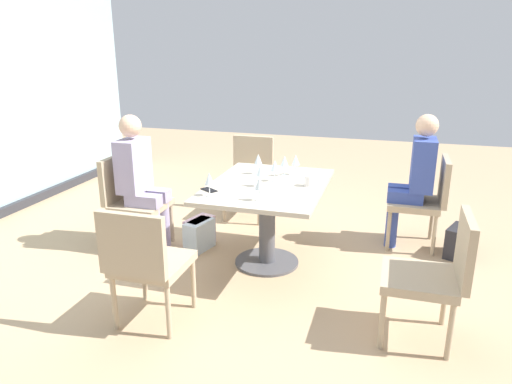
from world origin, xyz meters
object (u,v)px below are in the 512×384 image
object	(u,v)px
wine_glass_4	(284,161)
handbag_0	(199,235)
chair_near_window	(131,197)
person_near_window	(140,176)
wine_glass_0	(275,166)
coffee_cup	(309,181)
chair_far_right	(249,172)
wine_glass_3	(296,160)
handbag_2	(200,232)
person_front_right	(415,175)
wine_glass_6	(258,160)
wine_glass_2	(259,184)
chair_front_left	(436,270)
dining_table_main	(267,204)
chair_far_left	(145,259)
handbag_1	(458,242)
wine_glass_5	(209,179)
wine_glass_1	(261,171)
chair_front_right	(425,197)
cell_phone_on_table	(209,190)

from	to	relation	value
wine_glass_4	handbag_0	bearing A→B (deg)	103.38
chair_near_window	person_near_window	bearing A→B (deg)	-90.00
wine_glass_0	coffee_cup	size ratio (longest dim) A/B	2.06
chair_far_right	wine_glass_0	size ratio (longest dim) A/B	4.70
chair_near_window	chair_far_right	distance (m)	1.40
wine_glass_3	coffee_cup	world-z (taller)	wine_glass_3
wine_glass_4	handbag_2	size ratio (longest dim) A/B	0.62
person_front_right	wine_glass_3	world-z (taller)	person_front_right
chair_near_window	wine_glass_6	size ratio (longest dim) A/B	4.70
wine_glass_2	chair_front_left	bearing A→B (deg)	-105.03
chair_front_left	dining_table_main	bearing A→B (deg)	59.33
chair_far_left	coffee_cup	size ratio (longest dim) A/B	9.67
handbag_1	handbag_2	bearing A→B (deg)	123.39
wine_glass_5	handbag_1	bearing A→B (deg)	-61.50
chair_far_right	wine_glass_3	size ratio (longest dim) A/B	4.70
chair_front_left	chair_far_right	world-z (taller)	same
chair_near_window	wine_glass_2	world-z (taller)	wine_glass_2
wine_glass_6	coffee_cup	size ratio (longest dim) A/B	2.06
dining_table_main	wine_glass_2	distance (m)	0.54
chair_far_left	wine_glass_6	size ratio (longest dim) A/B	4.70
handbag_1	wine_glass_1	bearing A→B (deg)	135.67
wine_glass_2	wine_glass_5	bearing A→B (deg)	89.36
chair_near_window	handbag_0	size ratio (longest dim) A/B	2.90
chair_front_right	chair_far_right	size ratio (longest dim) A/B	1.00
wine_glass_5	handbag_2	distance (m)	1.02
chair_front_right	dining_table_main	bearing A→B (deg)	120.67
wine_glass_6	cell_phone_on_table	xyz separation A→B (m)	(-0.60, 0.24, -0.13)
dining_table_main	handbag_0	xyz separation A→B (m)	(0.11, 0.69, -0.41)
chair_far_left	wine_glass_2	size ratio (longest dim) A/B	4.70
wine_glass_5	coffee_cup	distance (m)	0.84
coffee_cup	cell_phone_on_table	xyz separation A→B (m)	(-0.35, 0.75, -0.04)
cell_phone_on_table	handbag_0	size ratio (longest dim) A/B	0.48
chair_front_left	person_front_right	world-z (taller)	person_front_right
cell_phone_on_table	coffee_cup	bearing A→B (deg)	-31.85
chair_far_right	person_near_window	world-z (taller)	person_near_window
cell_phone_on_table	handbag_0	world-z (taller)	cell_phone_on_table
chair_far_left	cell_phone_on_table	size ratio (longest dim) A/B	6.04
chair_front_right	wine_glass_3	bearing A→B (deg)	110.31
chair_front_right	wine_glass_6	bearing A→B (deg)	108.43
wine_glass_0	handbag_0	distance (m)	1.02
chair_far_left	handbag_2	xyz separation A→B (m)	(1.34, 0.19, -0.36)
chair_far_right	handbag_2	distance (m)	1.06
chair_near_window	chair_far_right	size ratio (longest dim) A/B	1.00
chair_far_left	handbag_0	distance (m)	1.33
wine_glass_0	wine_glass_3	world-z (taller)	same
wine_glass_2	chair_far_right	bearing A→B (deg)	19.81
chair_front_right	chair_far_left	world-z (taller)	same
wine_glass_2	chair_near_window	bearing A→B (deg)	72.14
chair_front_left	cell_phone_on_table	xyz separation A→B (m)	(0.47, 1.71, 0.24)
chair_far_left	person_near_window	bearing A→B (deg)	30.48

